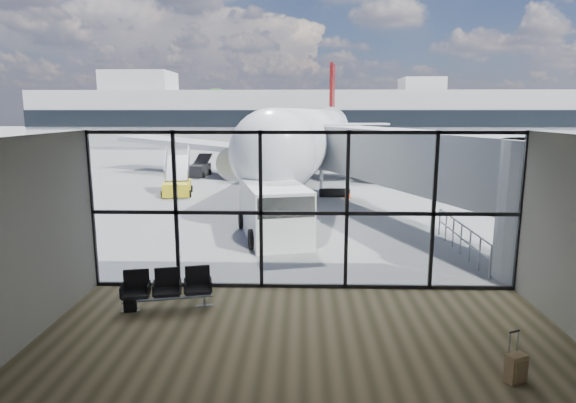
{
  "coord_description": "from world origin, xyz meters",
  "views": [
    {
      "loc": [
        -0.07,
        -13.16,
        5.0
      ],
      "look_at": [
        -0.53,
        3.0,
        1.96
      ],
      "focal_mm": 30.0,
      "sensor_mm": 36.0,
      "label": 1
    }
  ],
  "objects_px": {
    "seating_row": "(167,286)",
    "airliner": "(315,135)",
    "belt_loader": "(199,169)",
    "backpack": "(130,303)",
    "mobile_stairs": "(177,186)",
    "service_van": "(274,210)",
    "suitcase": "(516,368)"
  },
  "relations": [
    {
      "from": "backpack",
      "to": "service_van",
      "type": "relative_size",
      "value": 0.08
    },
    {
      "from": "backpack",
      "to": "airliner",
      "type": "relative_size",
      "value": 0.01
    },
    {
      "from": "suitcase",
      "to": "belt_loader",
      "type": "bearing_deg",
      "value": 88.08
    },
    {
      "from": "backpack",
      "to": "seating_row",
      "type": "bearing_deg",
      "value": 11.52
    },
    {
      "from": "seating_row",
      "to": "backpack",
      "type": "bearing_deg",
      "value": -171.51
    },
    {
      "from": "seating_row",
      "to": "mobile_stairs",
      "type": "height_order",
      "value": "mobile_stairs"
    },
    {
      "from": "backpack",
      "to": "suitcase",
      "type": "xyz_separation_m",
      "value": [
        8.34,
        -3.03,
        0.08
      ]
    },
    {
      "from": "airliner",
      "to": "service_van",
      "type": "relative_size",
      "value": 7.39
    },
    {
      "from": "backpack",
      "to": "mobile_stairs",
      "type": "bearing_deg",
      "value": 90.82
    },
    {
      "from": "seating_row",
      "to": "mobile_stairs",
      "type": "xyz_separation_m",
      "value": [
        -4.12,
        17.05,
        -0.02
      ]
    },
    {
      "from": "airliner",
      "to": "belt_loader",
      "type": "xyz_separation_m",
      "value": [
        -9.11,
        -1.33,
        -2.58
      ]
    },
    {
      "from": "suitcase",
      "to": "airliner",
      "type": "distance_m",
      "value": 30.55
    },
    {
      "from": "seating_row",
      "to": "suitcase",
      "type": "relative_size",
      "value": 2.29
    },
    {
      "from": "backpack",
      "to": "suitcase",
      "type": "relative_size",
      "value": 0.46
    },
    {
      "from": "seating_row",
      "to": "airliner",
      "type": "xyz_separation_m",
      "value": [
        4.53,
        26.9,
        2.57
      ]
    },
    {
      "from": "seating_row",
      "to": "backpack",
      "type": "distance_m",
      "value": 1.0
    },
    {
      "from": "service_van",
      "to": "belt_loader",
      "type": "distance_m",
      "value": 19.78
    },
    {
      "from": "seating_row",
      "to": "suitcase",
      "type": "xyz_separation_m",
      "value": [
        7.46,
        -3.37,
        -0.26
      ]
    },
    {
      "from": "seating_row",
      "to": "belt_loader",
      "type": "xyz_separation_m",
      "value": [
        -4.57,
        25.57,
        -0.01
      ]
    },
    {
      "from": "suitcase",
      "to": "belt_loader",
      "type": "distance_m",
      "value": 31.35
    },
    {
      "from": "suitcase",
      "to": "airliner",
      "type": "height_order",
      "value": "airliner"
    },
    {
      "from": "seating_row",
      "to": "service_van",
      "type": "relative_size",
      "value": 0.42
    },
    {
      "from": "airliner",
      "to": "belt_loader",
      "type": "bearing_deg",
      "value": -163.88
    },
    {
      "from": "airliner",
      "to": "service_van",
      "type": "distance_m",
      "value": 20.06
    },
    {
      "from": "suitcase",
      "to": "mobile_stairs",
      "type": "relative_size",
      "value": 0.29
    },
    {
      "from": "airliner",
      "to": "belt_loader",
      "type": "distance_m",
      "value": 9.56
    },
    {
      "from": "airliner",
      "to": "mobile_stairs",
      "type": "height_order",
      "value": "airliner"
    },
    {
      "from": "service_van",
      "to": "belt_loader",
      "type": "xyz_separation_m",
      "value": [
        -6.94,
        18.51,
        -0.57
      ]
    },
    {
      "from": "suitcase",
      "to": "mobile_stairs",
      "type": "distance_m",
      "value": 23.48
    },
    {
      "from": "backpack",
      "to": "service_van",
      "type": "distance_m",
      "value": 8.13
    },
    {
      "from": "suitcase",
      "to": "belt_loader",
      "type": "relative_size",
      "value": 0.28
    },
    {
      "from": "seating_row",
      "to": "belt_loader",
      "type": "height_order",
      "value": "belt_loader"
    }
  ]
}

